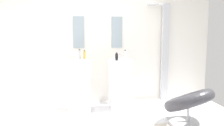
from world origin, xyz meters
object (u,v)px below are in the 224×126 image
Objects in this scene: soap_bottle_black at (117,57)px; soap_bottle_amber at (85,55)px; soap_bottle_clear at (125,55)px; towel_rack at (3,92)px; pedestal_sink_right at (121,83)px; shower_column at (164,51)px; pedestal_sink_left at (79,84)px; soap_bottle_grey at (80,55)px; lounge_chair at (189,103)px.

soap_bottle_black is 0.62m from soap_bottle_amber.
soap_bottle_clear is at bearing -4.37° from soap_bottle_amber.
towel_rack is at bearing -150.79° from soap_bottle_clear.
pedestal_sink_right reaches higher than towel_rack.
shower_column is at bearing 22.06° from soap_bottle_clear.
pedestal_sink_right is at bearing -157.04° from shower_column.
soap_bottle_black is at bearing 27.10° from towel_rack.
soap_bottle_amber is at bearing 46.70° from pedestal_sink_left.
soap_bottle_black is at bearing -21.52° from soap_bottle_grey.
towel_rack is 2.19m from soap_bottle_clear.
soap_bottle_black is at bearing 141.03° from lounge_chair.
soap_bottle_black is (-0.10, -0.13, 0.51)m from pedestal_sink_right.
soap_bottle_amber is at bearing 146.14° from lounge_chair.
shower_column reaches higher than soap_bottle_clear.
soap_bottle_grey is 1.11× the size of soap_bottle_amber.
shower_column reaches higher than towel_rack.
shower_column is 14.34× the size of soap_bottle_black.
lounge_chair is 2.70m from towel_rack.
soap_bottle_grey is (-1.66, 1.07, 0.69)m from lounge_chair.
soap_bottle_black is (-1.00, 0.81, 0.66)m from lounge_chair.
soap_bottle_grey reaches higher than pedestal_sink_right.
lounge_chair is 1.15× the size of towel_rack.
pedestal_sink_left is 1.02m from soap_bottle_clear.
soap_bottle_black is (0.66, -0.26, -0.03)m from soap_bottle_grey.
shower_column is 1.71m from soap_bottle_amber.
shower_column is 11.40× the size of soap_bottle_clear.
lounge_chair is (0.90, -0.94, -0.15)m from pedestal_sink_right.
soap_bottle_grey reaches higher than soap_bottle_amber.
soap_bottle_amber is at bearing 156.73° from soap_bottle_black.
pedestal_sink_right is 0.54m from soap_bottle_clear.
soap_bottle_black is (1.69, 0.86, 0.38)m from towel_rack.
soap_bottle_clear is (0.87, 0.06, 0.53)m from pedestal_sink_left.
pedestal_sink_right is at bearing -9.71° from soap_bottle_amber.
pedestal_sink_right is (0.78, 0.00, 0.00)m from pedestal_sink_left.
shower_column is at bearing 85.49° from lounge_chair.
shower_column is (1.79, 0.43, 0.58)m from pedestal_sink_left.
soap_bottle_amber is (1.11, 1.11, 0.40)m from towel_rack.
shower_column is 1.55m from lounge_chair.
shower_column is 11.61× the size of soap_bottle_amber.
shower_column is at bearing 22.96° from pedestal_sink_right.
pedestal_sink_left is at bearing -97.59° from soap_bottle_grey.
pedestal_sink_left reaches higher than towel_rack.
pedestal_sink_left is 5.81× the size of soap_bottle_clear.
soap_bottle_clear is at bearing 129.00° from lounge_chair.
towel_rack is (-2.69, -0.05, 0.28)m from lounge_chair.
shower_column is at bearing 10.53° from soap_bottle_amber.
shower_column reaches higher than soap_bottle_amber.
soap_bottle_grey is at bearing 175.07° from soap_bottle_clear.
soap_bottle_amber is at bearing -169.47° from shower_column.
soap_bottle_clear is at bearing 31.14° from pedestal_sink_right.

